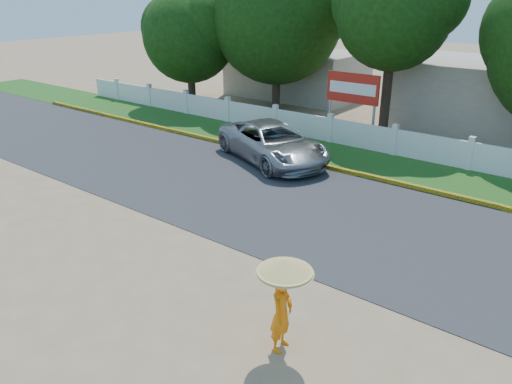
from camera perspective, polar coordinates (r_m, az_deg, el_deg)
ground at (r=12.63m, az=-5.65°, el=-8.19°), size 120.00×120.00×0.00m
road at (r=15.81m, az=5.58°, el=-1.63°), size 60.00×7.00×0.02m
grass_verge at (r=20.16m, az=13.70°, el=3.18°), size 60.00×3.50×0.03m
curb at (r=18.68m, az=11.50°, el=2.06°), size 40.00×0.18×0.16m
fence at (r=21.28m, az=15.49°, el=5.52°), size 40.00×0.10×1.10m
building_far at (r=32.46m, az=4.66°, el=13.32°), size 8.00×5.00×2.80m
vehicle at (r=19.73m, az=1.89°, el=5.66°), size 5.99×4.41×1.51m
monk_with_parasol at (r=9.25m, az=3.12°, el=-11.33°), size 1.06×1.06×1.93m
billboard at (r=22.94m, az=10.98°, el=11.18°), size 2.50×0.13×2.95m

